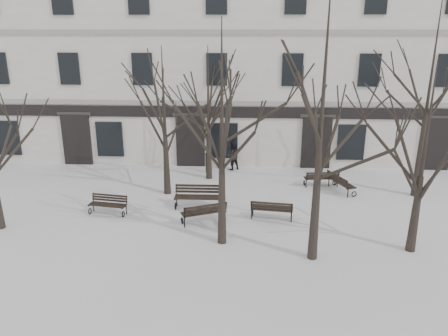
# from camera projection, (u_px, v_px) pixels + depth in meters

# --- Properties ---
(ground) EXTENTS (100.00, 100.00, 0.00)m
(ground) POSITION_uv_depth(u_px,v_px,m) (254.00, 228.00, 17.21)
(ground) COLOR silver
(ground) RESTS_ON ground
(building) EXTENTS (40.40, 10.20, 11.40)m
(building) POSITION_uv_depth(u_px,v_px,m) (253.00, 60.00, 27.82)
(building) COLOR silver
(building) RESTS_ON ground
(tree_1) EXTENTS (5.51, 5.51, 7.87)m
(tree_1) POSITION_uv_depth(u_px,v_px,m) (222.00, 110.00, 14.55)
(tree_1) COLOR black
(tree_1) RESTS_ON ground
(tree_2) EXTENTS (6.34, 6.34, 9.06)m
(tree_2) POSITION_uv_depth(u_px,v_px,m) (323.00, 92.00, 13.24)
(tree_2) COLOR black
(tree_2) RESTS_ON ground
(tree_3) EXTENTS (4.62, 4.62, 6.60)m
(tree_3) POSITION_uv_depth(u_px,v_px,m) (426.00, 138.00, 14.23)
(tree_3) COLOR black
(tree_3) RESTS_ON ground
(tree_4) EXTENTS (4.77, 4.77, 6.82)m
(tree_4) POSITION_uv_depth(u_px,v_px,m) (164.00, 104.00, 19.49)
(tree_4) COLOR black
(tree_4) RESTS_ON ground
(tree_5) EXTENTS (4.71, 4.71, 6.73)m
(tree_5) POSITION_uv_depth(u_px,v_px,m) (208.00, 98.00, 21.58)
(tree_5) COLOR black
(tree_5) RESTS_ON ground
(tree_6) EXTENTS (6.30, 6.30, 9.00)m
(tree_6) POSITION_uv_depth(u_px,v_px,m) (432.00, 74.00, 18.80)
(tree_6) COLOR black
(tree_6) RESTS_ON ground
(bench_0) EXTENTS (1.66, 0.82, 0.81)m
(bench_0) POSITION_uv_depth(u_px,v_px,m) (108.00, 204.00, 18.43)
(bench_0) COLOR black
(bench_0) RESTS_ON ground
(bench_1) EXTENTS (1.88, 1.30, 0.91)m
(bench_1) POSITION_uv_depth(u_px,v_px,m) (204.00, 212.00, 17.48)
(bench_1) COLOR black
(bench_1) RESTS_ON ground
(bench_2) EXTENTS (1.76, 0.82, 0.86)m
(bench_2) POSITION_uv_depth(u_px,v_px,m) (272.00, 209.00, 17.84)
(bench_2) COLOR black
(bench_2) RESTS_ON ground
(bench_3) EXTENTS (2.00, 0.75, 1.00)m
(bench_3) POSITION_uv_depth(u_px,v_px,m) (198.00, 196.00, 19.01)
(bench_3) COLOR black
(bench_3) RESTS_ON ground
(bench_4) EXTENTS (1.72, 0.81, 0.84)m
(bench_4) POSITION_uv_depth(u_px,v_px,m) (321.00, 178.00, 21.54)
(bench_4) COLOR black
(bench_4) RESTS_ON ground
(bench_5) EXTENTS (1.21, 1.81, 0.87)m
(bench_5) POSITION_uv_depth(u_px,v_px,m) (340.00, 182.00, 20.89)
(bench_5) COLOR black
(bench_5) RESTS_ON ground
(bollard_a) EXTENTS (0.14, 0.14, 1.12)m
(bollard_a) POSITION_uv_depth(u_px,v_px,m) (207.00, 162.00, 23.60)
(bollard_a) COLOR black
(bollard_a) RESTS_ON ground
(bollard_b) EXTENTS (0.13, 0.13, 0.98)m
(bollard_b) POSITION_uv_depth(u_px,v_px,m) (321.00, 166.00, 23.15)
(bollard_b) COLOR black
(bollard_b) RESTS_ON ground
(pedestrian_b) EXTENTS (0.99, 0.93, 1.61)m
(pedestrian_b) POSITION_uv_depth(u_px,v_px,m) (232.00, 169.00, 24.26)
(pedestrian_b) COLOR black
(pedestrian_b) RESTS_ON ground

